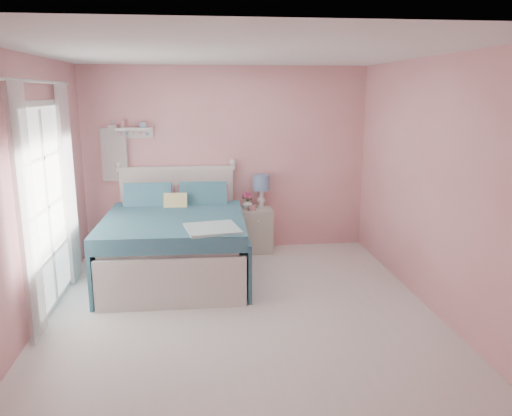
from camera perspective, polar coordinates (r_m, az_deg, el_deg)
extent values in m
plane|color=silver|center=(5.33, -1.76, -11.72)|extent=(4.50, 4.50, 0.00)
plane|color=#D9898B|center=(7.15, -3.34, 5.54)|extent=(4.00, 0.00, 4.00)
plane|color=#D9898B|center=(2.77, 1.97, -6.74)|extent=(4.00, 0.00, 4.00)
plane|color=#D9898B|center=(5.17, -24.53, 1.45)|extent=(0.00, 4.50, 4.50)
plane|color=#D9898B|center=(5.47, 19.54, 2.45)|extent=(0.00, 4.50, 4.50)
plane|color=white|center=(4.85, -1.98, 17.36)|extent=(4.50, 4.50, 0.00)
cube|color=silver|center=(6.33, -9.15, -5.65)|extent=(1.59, 2.08, 0.44)
cube|color=silver|center=(6.24, -9.25, -3.02)|extent=(1.53, 2.01, 0.16)
cube|color=silver|center=(7.22, -8.91, -0.32)|extent=(1.58, 0.07, 1.17)
cube|color=silver|center=(7.10, -9.09, 4.50)|extent=(1.64, 0.09, 0.06)
cube|color=silver|center=(5.35, -9.64, -8.56)|extent=(1.58, 0.06, 0.56)
cube|color=teal|center=(6.05, -9.38, -1.87)|extent=(1.71, 1.82, 0.18)
cube|color=pink|center=(6.88, -12.12, 0.78)|extent=(0.69, 0.29, 0.43)
cube|color=pink|center=(6.85, -6.02, 0.94)|extent=(0.69, 0.29, 0.43)
cube|color=#CCBC59|center=(6.58, -9.18, 0.35)|extent=(0.31, 0.23, 0.31)
cube|color=beige|center=(7.15, 0.06, -2.52)|extent=(0.43, 0.40, 0.62)
cube|color=silver|center=(6.93, 0.24, -1.49)|extent=(0.37, 0.02, 0.16)
sphere|color=white|center=(6.90, 0.26, -1.54)|extent=(0.03, 0.03, 0.03)
cylinder|color=white|center=(7.14, 0.59, 0.12)|extent=(0.15, 0.15, 0.02)
cylinder|color=white|center=(7.11, 0.59, 1.13)|extent=(0.08, 0.08, 0.26)
cylinder|color=#7497C1|center=(7.07, 0.59, 2.93)|extent=(0.24, 0.24, 0.22)
imported|color=white|center=(7.04, -1.00, 0.50)|extent=(0.16, 0.16, 0.16)
imported|color=#D38E8F|center=(6.96, -0.49, 0.03)|extent=(0.13, 0.13, 0.08)
sphere|color=#C94478|center=(7.01, -1.01, 1.73)|extent=(0.06, 0.06, 0.06)
sphere|color=#C94478|center=(7.04, -0.70, 1.45)|extent=(0.06, 0.06, 0.06)
sphere|color=#C94478|center=(7.02, -1.34, 1.50)|extent=(0.06, 0.06, 0.06)
sphere|color=#C94478|center=(6.99, -0.82, 1.20)|extent=(0.06, 0.06, 0.06)
sphere|color=#C94478|center=(6.99, -1.24, 1.29)|extent=(0.06, 0.06, 0.06)
cube|color=silver|center=(7.07, -13.77, 8.77)|extent=(0.50, 0.14, 0.04)
cube|color=silver|center=(7.13, -13.68, 8.25)|extent=(0.50, 0.03, 0.12)
cylinder|color=#D18C99|center=(7.08, -15.02, 9.28)|extent=(0.06, 0.06, 0.10)
cube|color=#7497C1|center=(7.05, -12.81, 9.22)|extent=(0.08, 0.06, 0.07)
cube|color=white|center=(7.15, -15.89, 5.87)|extent=(0.34, 0.03, 0.72)
cube|color=silver|center=(5.46, -23.79, 10.88)|extent=(0.04, 1.32, 0.06)
cube|color=silver|center=(5.89, -21.89, -9.92)|extent=(0.04, 1.32, 0.06)
cube|color=silver|center=(5.00, -24.72, -1.87)|extent=(0.04, 0.06, 2.10)
cube|color=silver|center=(6.18, -21.20, 1.12)|extent=(0.04, 0.06, 2.10)
cube|color=white|center=(5.58, -22.80, 0.08)|extent=(0.02, 1.20, 2.04)
cube|color=white|center=(4.85, -24.72, -0.72)|extent=(0.04, 0.40, 2.32)
cube|color=white|center=(6.25, -20.59, 2.51)|extent=(0.04, 0.40, 2.32)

